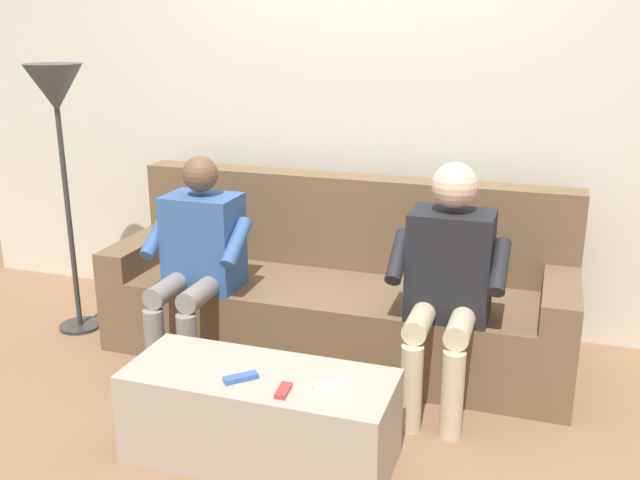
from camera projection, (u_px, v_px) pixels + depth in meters
ground_plane at (291, 415)px, 3.31m from camera, size 8.00×8.00×0.00m
back_wall at (367, 110)px, 4.11m from camera, size 5.47×0.06×2.50m
couch at (338, 294)px, 3.90m from camera, size 2.47×0.78×0.93m
coffee_table at (260, 416)px, 2.93m from camera, size 1.10×0.44×0.39m
person_left_seated at (448, 274)px, 3.26m from camera, size 0.53×0.56×1.15m
person_right_seated at (198, 253)px, 3.65m from camera, size 0.53×0.57×1.10m
remote_blue at (241, 378)px, 2.82m from camera, size 0.13×0.13×0.02m
remote_white at (329, 385)px, 2.76m from camera, size 0.12×0.11×0.02m
remote_red at (283, 391)px, 2.72m from camera, size 0.05×0.11×0.02m
floor_lamp at (57, 105)px, 3.86m from camera, size 0.31×0.31×1.53m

